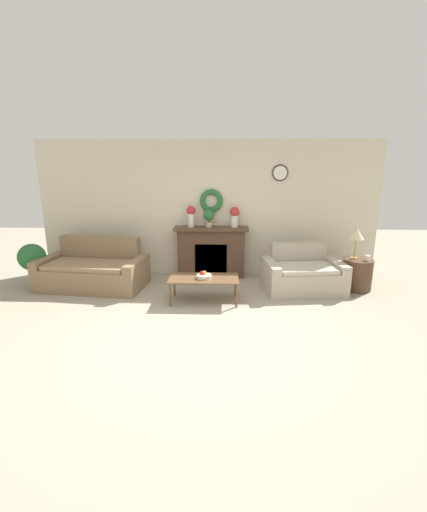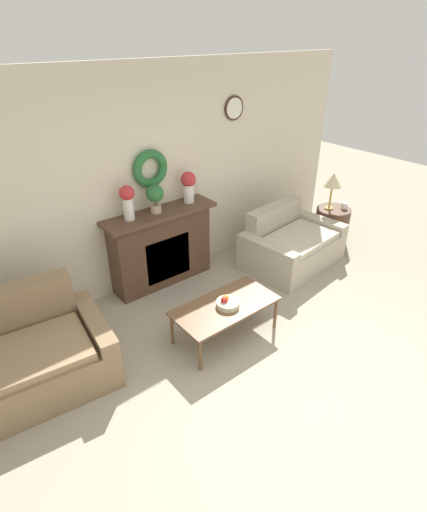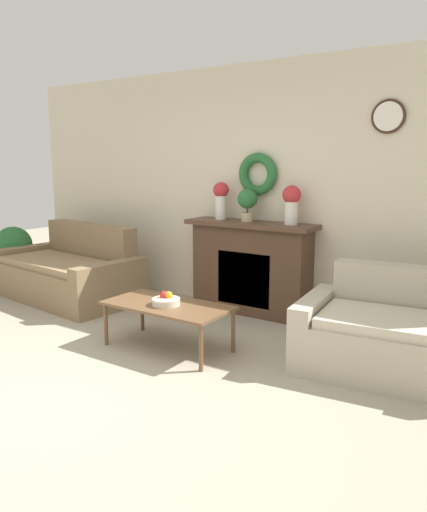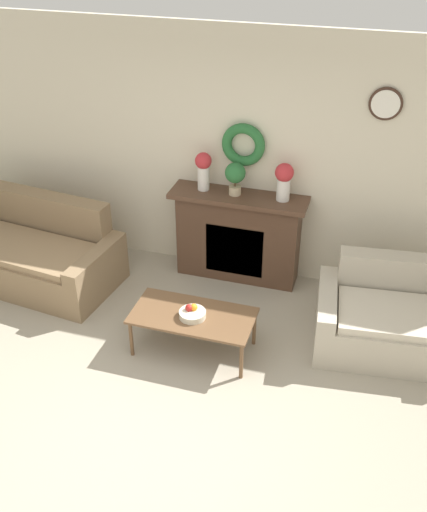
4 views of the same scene
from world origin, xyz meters
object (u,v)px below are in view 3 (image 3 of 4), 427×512
fruit_bowl (166,301)px  couch_left (69,273)px  coffee_table (168,308)px  vase_on_mantel_left (221,198)px  loveseat_right (388,335)px  potted_plant_floor_by_couch (14,247)px  potted_plant_on_mantel (247,201)px  vase_on_mantel_right (291,202)px  fireplace (251,267)px

fruit_bowl → couch_left: bearing=161.7°
coffee_table → fruit_bowl: (0.00, -0.03, 0.07)m
vase_on_mantel_left → couch_left: bearing=-158.2°
couch_left → coffee_table: couch_left is taller
loveseat_right → couch_left: bearing=173.1°
potted_plant_floor_by_couch → potted_plant_on_mantel: bearing=10.9°
vase_on_mantel_left → coffee_table: bearing=-76.5°
loveseat_right → vase_on_mantel_right: bearing=142.5°
couch_left → potted_plant_floor_by_couch: 1.19m
loveseat_right → potted_plant_floor_by_couch: bearing=172.7°
loveseat_right → potted_plant_floor_by_couch: (-5.02, 0.09, 0.23)m
fireplace → loveseat_right: size_ratio=1.01×
couch_left → fruit_bowl: bearing=-11.7°
coffee_table → potted_plant_on_mantel: bearing=89.1°
vase_on_mantel_left → potted_plant_floor_by_couch: 3.10m
loveseat_right → potted_plant_floor_by_couch: 5.02m
loveseat_right → coffee_table: size_ratio=1.28×
potted_plant_floor_by_couch → couch_left: bearing=-2.5°
couch_left → potted_plant_floor_by_couch: bearing=-175.9°
fireplace → couch_left: bearing=-162.1°
couch_left → fireplace: bearing=24.5°
loveseat_right → potted_plant_floor_by_couch: loveseat_right is taller
vase_on_mantel_right → coffee_table: bearing=-111.1°
couch_left → fruit_bowl: couch_left is taller
couch_left → loveseat_right: couch_left is taller
coffee_table → potted_plant_on_mantel: (0.02, 1.35, 0.86)m
couch_left → fruit_bowl: (2.10, -0.69, 0.14)m
fireplace → fruit_bowl: bearing=-92.6°
couch_left → coffee_table: 2.20m
coffee_table → vase_on_mantel_right: vase_on_mantel_right is taller
loveseat_right → vase_on_mantel_right: vase_on_mantel_right is taller
coffee_table → couch_left: bearing=162.4°
fruit_bowl → potted_plant_floor_by_couch: size_ratio=0.31×
fireplace → couch_left: 2.28m
loveseat_right → vase_on_mantel_right: size_ratio=3.64×
loveseat_right → coffee_table: bearing=-166.6°
couch_left → potted_plant_floor_by_couch: (-1.17, 0.05, 0.21)m
vase_on_mantel_left → potted_plant_on_mantel: bearing=-3.3°
vase_on_mantel_right → fireplace: bearing=-179.3°
vase_on_mantel_left → fruit_bowl: bearing=-76.6°
fireplace → potted_plant_floor_by_couch: (-3.33, -0.65, -0.00)m
vase_on_mantel_left → vase_on_mantel_right: 0.86m
loveseat_right → vase_on_mantel_left: 2.42m
loveseat_right → potted_plant_on_mantel: potted_plant_on_mantel is taller
fireplace → coffee_table: bearing=-92.8°
coffee_table → potted_plant_floor_by_couch: (-3.26, 0.72, 0.14)m
potted_plant_on_mantel → vase_on_mantel_right: bearing=2.3°
loveseat_right → potted_plant_on_mantel: size_ratio=4.14×
coffee_table → potted_plant_floor_by_couch: bearing=167.6°
vase_on_mantel_right → fruit_bowl: bearing=-110.7°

